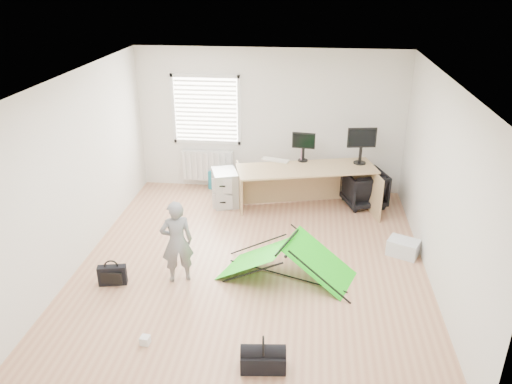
# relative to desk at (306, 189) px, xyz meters

# --- Properties ---
(ground) EXTENTS (5.50, 5.50, 0.00)m
(ground) POSITION_rel_desk_xyz_m (-0.72, -1.81, -0.41)
(ground) COLOR tan
(ground) RESTS_ON ground
(back_wall) EXTENTS (5.00, 0.02, 2.70)m
(back_wall) POSITION_rel_desk_xyz_m (-0.72, 0.94, 0.94)
(back_wall) COLOR silver
(back_wall) RESTS_ON ground
(window) EXTENTS (1.20, 0.06, 1.20)m
(window) POSITION_rel_desk_xyz_m (-1.92, 0.90, 1.14)
(window) COLOR silver
(window) RESTS_ON back_wall
(radiator) EXTENTS (1.00, 0.12, 0.60)m
(radiator) POSITION_rel_desk_xyz_m (-1.92, 0.86, 0.04)
(radiator) COLOR silver
(radiator) RESTS_ON back_wall
(desk) EXTENTS (2.51, 1.33, 0.82)m
(desk) POSITION_rel_desk_xyz_m (0.00, 0.00, 0.00)
(desk) COLOR tan
(desk) RESTS_ON ground
(filing_cabinet) EXTENTS (0.57, 0.66, 0.65)m
(filing_cabinet) POSITION_rel_desk_xyz_m (-1.46, 0.11, -0.08)
(filing_cabinet) COLOR #ADAFB2
(filing_cabinet) RESTS_ON ground
(monitor_left) EXTENTS (0.41, 0.14, 0.39)m
(monitor_left) POSITION_rel_desk_xyz_m (-0.07, 0.34, 0.60)
(monitor_left) COLOR black
(monitor_left) RESTS_ON desk
(monitor_right) EXTENTS (0.51, 0.19, 0.48)m
(monitor_right) POSITION_rel_desk_xyz_m (0.93, 0.33, 0.65)
(monitor_right) COLOR black
(monitor_right) RESTS_ON desk
(keyboard) EXTENTS (0.52, 0.28, 0.02)m
(keyboard) POSITION_rel_desk_xyz_m (-0.56, 0.30, 0.42)
(keyboard) COLOR beige
(keyboard) RESTS_ON desk
(thermos) EXTENTS (0.07, 0.07, 0.23)m
(thermos) POSITION_rel_desk_xyz_m (-0.08, 0.35, 0.52)
(thermos) COLOR #B06381
(thermos) RESTS_ON desk
(office_chair) EXTENTS (0.89, 0.90, 0.65)m
(office_chair) POSITION_rel_desk_xyz_m (1.05, 0.36, -0.08)
(office_chair) COLOR black
(office_chair) RESTS_ON ground
(person) EXTENTS (0.51, 0.43, 1.20)m
(person) POSITION_rel_desk_xyz_m (-1.69, -2.39, 0.19)
(person) COLOR slate
(person) RESTS_ON ground
(kite) EXTENTS (1.95, 1.35, 0.56)m
(kite) POSITION_rel_desk_xyz_m (-0.21, -2.16, -0.13)
(kite) COLOR #1BDC14
(kite) RESTS_ON ground
(storage_crate) EXTENTS (0.53, 0.47, 0.25)m
(storage_crate) POSITION_rel_desk_xyz_m (1.50, -1.37, -0.28)
(storage_crate) COLOR silver
(storage_crate) RESTS_ON ground
(tote_bag) EXTENTS (0.33, 0.22, 0.36)m
(tote_bag) POSITION_rel_desk_xyz_m (-1.74, 0.75, -0.23)
(tote_bag) COLOR teal
(tote_bag) RESTS_ON ground
(laptop_bag) EXTENTS (0.39, 0.19, 0.28)m
(laptop_bag) POSITION_rel_desk_xyz_m (-2.57, -2.60, -0.27)
(laptop_bag) COLOR black
(laptop_bag) RESTS_ON ground
(white_box) EXTENTS (0.11, 0.11, 0.10)m
(white_box) POSITION_rel_desk_xyz_m (-1.75, -3.72, -0.36)
(white_box) COLOR silver
(white_box) RESTS_ON ground
(duffel_bag) EXTENTS (0.51, 0.29, 0.21)m
(duffel_bag) POSITION_rel_desk_xyz_m (-0.37, -3.95, -0.30)
(duffel_bag) COLOR black
(duffel_bag) RESTS_ON ground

